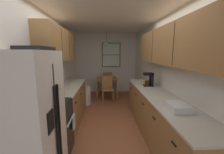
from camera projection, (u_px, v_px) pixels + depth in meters
ground_plane at (108, 116)px, 3.94m from camera, size 12.00×12.00×0.00m
wall_left at (55, 71)px, 3.65m from camera, size 0.10×9.00×2.55m
wall_right at (159, 70)px, 3.80m from camera, size 0.10×9.00×2.55m
wall_back at (106, 63)px, 6.33m from camera, size 4.40×0.10×2.55m
ceiling_slab at (107, 17)px, 3.51m from camera, size 4.40×9.00×0.08m
refrigerator at (27, 130)px, 1.61m from camera, size 0.69×0.77×1.75m
stove_range at (50, 129)px, 2.38m from camera, size 0.66×0.63×1.10m
microwave_over_range at (37, 57)px, 2.18m from camera, size 0.39×0.60×0.31m
counter_left at (69, 103)px, 3.64m from camera, size 0.64×1.93×0.90m
upper_cabinets_left at (59, 45)px, 3.35m from camera, size 0.33×2.01×0.74m
counter_right at (157, 115)px, 2.98m from camera, size 0.64×3.30×0.90m
upper_cabinets_right at (169, 46)px, 2.71m from camera, size 0.33×2.98×0.71m
dining_table at (107, 81)px, 5.70m from camera, size 0.83×0.79×0.74m
dining_chair_near at (108, 87)px, 5.12m from camera, size 0.43×0.43×0.90m
dining_chair_far at (108, 81)px, 6.31m from camera, size 0.42×0.42×0.90m
pendant_light at (107, 43)px, 5.45m from camera, size 0.27×0.27×0.50m
back_window at (111, 55)px, 6.22m from camera, size 0.80×0.05×1.04m
trash_bin at (86, 95)px, 4.83m from camera, size 0.30×0.30×0.61m
storage_canister at (59, 89)px, 2.89m from camera, size 0.12×0.12×0.19m
dish_towel at (74, 122)px, 2.55m from camera, size 0.02×0.16×0.24m
coffee_maker at (149, 79)px, 3.58m from camera, size 0.22×0.18×0.33m
mug_by_coffeemaker at (144, 82)px, 3.84m from camera, size 0.11×0.07×0.11m
dish_rack at (178, 107)px, 2.06m from camera, size 0.28×0.34×0.10m
table_serving_bowl at (104, 78)px, 5.59m from camera, size 0.18×0.18×0.06m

